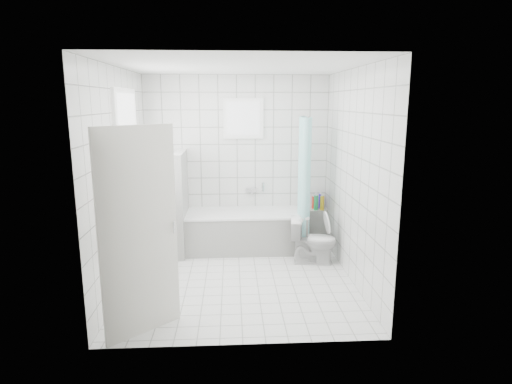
{
  "coord_description": "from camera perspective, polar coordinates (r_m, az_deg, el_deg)",
  "views": [
    {
      "loc": [
        -0.08,
        -5.08,
        2.2
      ],
      "look_at": [
        0.23,
        0.35,
        1.05
      ],
      "focal_mm": 30.0,
      "sensor_mm": 36.0,
      "label": 1
    }
  ],
  "objects": [
    {
      "name": "wall_left",
      "position": [
        5.32,
        -17.55,
        1.65
      ],
      "size": [
        0.02,
        3.0,
        2.6
      ],
      "primitive_type": "cube",
      "color": "white",
      "rests_on": "ground"
    },
    {
      "name": "shower_curtain",
      "position": [
        6.23,
        6.33,
        1.71
      ],
      "size": [
        0.14,
        0.48,
        1.78
      ],
      "primitive_type": null,
      "color": "#45CBC1",
      "rests_on": "curtain_rod"
    },
    {
      "name": "door",
      "position": [
        4.14,
        -15.29,
        -5.36
      ],
      "size": [
        0.63,
        0.56,
        2.0
      ],
      "primitive_type": "cube",
      "rotation": [
        0.0,
        0.0,
        -0.85
      ],
      "color": "silver",
      "rests_on": "ground"
    },
    {
      "name": "toilet",
      "position": [
        6.0,
        7.65,
        -6.45
      ],
      "size": [
        0.67,
        0.45,
        0.64
      ],
      "primitive_type": "imported",
      "rotation": [
        0.0,
        0.0,
        1.41
      ],
      "color": "silver",
      "rests_on": "ground"
    },
    {
      "name": "tub_faucet",
      "position": [
        6.68,
        -0.61,
        0.29
      ],
      "size": [
        0.18,
        0.06,
        0.06
      ],
      "primitive_type": "cube",
      "color": "silver",
      "rests_on": "wall_back"
    },
    {
      "name": "wall_right",
      "position": [
        5.37,
        12.84,
        1.99
      ],
      "size": [
        0.02,
        3.0,
        2.6
      ],
      "primitive_type": "cube",
      "color": "white",
      "rests_on": "ground"
    },
    {
      "name": "bathtub",
      "position": [
        6.49,
        -1.35,
        -5.16
      ],
      "size": [
        1.78,
        0.77,
        0.58
      ],
      "color": "white",
      "rests_on": "ground"
    },
    {
      "name": "tiled_ledge",
      "position": [
        6.87,
        8.23,
        -4.45
      ],
      "size": [
        0.4,
        0.24,
        0.55
      ],
      "primitive_type": "cube",
      "color": "white",
      "rests_on": "ground"
    },
    {
      "name": "ledge_bottles",
      "position": [
        6.75,
        8.29,
        -1.37
      ],
      "size": [
        0.17,
        0.18,
        0.23
      ],
      "color": "gold",
      "rests_on": "tiled_ledge"
    },
    {
      "name": "wall_back",
      "position": [
        6.64,
        -2.52,
        4.14
      ],
      "size": [
        2.8,
        0.02,
        2.6
      ],
      "primitive_type": "cube",
      "color": "white",
      "rests_on": "ground"
    },
    {
      "name": "sill_bottles",
      "position": [
        5.56,
        -15.83,
        -0.76
      ],
      "size": [
        0.19,
        0.73,
        0.3
      ],
      "color": "white",
      "rests_on": "window_sill"
    },
    {
      "name": "ground",
      "position": [
        5.53,
        -2.18,
        -11.49
      ],
      "size": [
        3.0,
        3.0,
        0.0
      ],
      "primitive_type": "plane",
      "color": "white",
      "rests_on": "ground"
    },
    {
      "name": "window_left",
      "position": [
        5.56,
        -16.54,
        5.26
      ],
      "size": [
        0.01,
        0.9,
        1.4
      ],
      "primitive_type": "cube",
      "color": "white",
      "rests_on": "wall_left"
    },
    {
      "name": "partition_wall",
      "position": [
        6.37,
        -10.0,
        -1.41
      ],
      "size": [
        0.15,
        0.85,
        1.5
      ],
      "primitive_type": "cube",
      "color": "white",
      "rests_on": "ground"
    },
    {
      "name": "wall_front",
      "position": [
        3.69,
        -1.88,
        -2.18
      ],
      "size": [
        2.8,
        0.02,
        2.6
      ],
      "primitive_type": "cube",
      "color": "white",
      "rests_on": "ground"
    },
    {
      "name": "curtain_rod",
      "position": [
        6.27,
        6.33,
        10.04
      ],
      "size": [
        0.02,
        0.8,
        0.02
      ],
      "primitive_type": "cylinder",
      "rotation": [
        1.57,
        0.0,
        0.0
      ],
      "color": "silver",
      "rests_on": "wall_back"
    },
    {
      "name": "ceiling",
      "position": [
        5.09,
        -2.42,
        16.44
      ],
      "size": [
        3.0,
        3.0,
        0.0
      ],
      "primitive_type": "plane",
      "rotation": [
        3.14,
        0.0,
        0.0
      ],
      "color": "white",
      "rests_on": "ground"
    },
    {
      "name": "window_sill",
      "position": [
        5.68,
        -15.66,
        -2.16
      ],
      "size": [
        0.18,
        1.02,
        0.08
      ],
      "primitive_type": "cube",
      "color": "white",
      "rests_on": "wall_left"
    },
    {
      "name": "window_back",
      "position": [
        6.54,
        -1.68,
        9.75
      ],
      "size": [
        0.5,
        0.01,
        0.5
      ],
      "primitive_type": "cube",
      "color": "white",
      "rests_on": "wall_back"
    }
  ]
}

